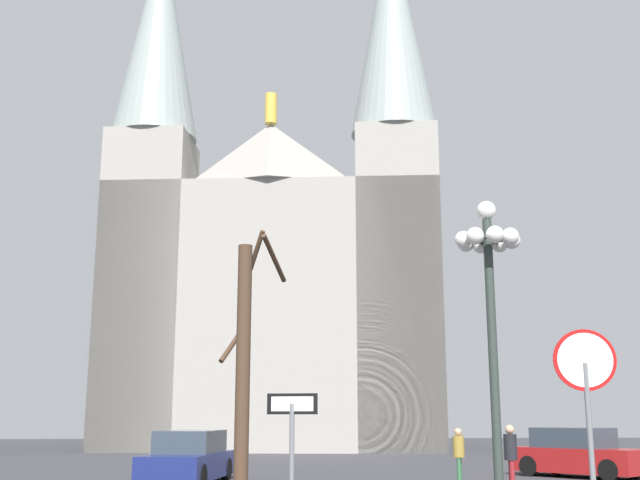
{
  "coord_description": "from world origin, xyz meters",
  "views": [
    {
      "loc": [
        -2.56,
        -8.12,
        1.93
      ],
      "look_at": [
        -0.44,
        20.07,
        8.2
      ],
      "focal_mm": 44.34,
      "sensor_mm": 36.0,
      "label": 1
    }
  ],
  "objects_px": {
    "bare_tree": "(244,373)",
    "pedestrian_walking": "(511,452)",
    "cathedral": "(277,277)",
    "parked_car_far_red": "(578,454)",
    "pedestrian_standing": "(459,451)",
    "street_lamp": "(490,299)",
    "stop_sign": "(587,392)",
    "parked_car_near_navy": "(189,459)",
    "one_way_arrow_sign": "(292,448)"
  },
  "relations": [
    {
      "from": "cathedral",
      "to": "parked_car_far_red",
      "type": "height_order",
      "value": "cathedral"
    },
    {
      "from": "stop_sign",
      "to": "bare_tree",
      "type": "relative_size",
      "value": 0.58
    },
    {
      "from": "one_way_arrow_sign",
      "to": "street_lamp",
      "type": "distance_m",
      "value": 4.76
    },
    {
      "from": "cathedral",
      "to": "stop_sign",
      "type": "xyz_separation_m",
      "value": [
        3.73,
        -35.81,
        -7.81
      ]
    },
    {
      "from": "parked_car_far_red",
      "to": "pedestrian_standing",
      "type": "height_order",
      "value": "pedestrian_standing"
    },
    {
      "from": "bare_tree",
      "to": "pedestrian_walking",
      "type": "relative_size",
      "value": 3.23
    },
    {
      "from": "stop_sign",
      "to": "parked_car_far_red",
      "type": "relative_size",
      "value": 0.74
    },
    {
      "from": "parked_car_near_navy",
      "to": "pedestrian_standing",
      "type": "bearing_deg",
      "value": -10.88
    },
    {
      "from": "parked_car_far_red",
      "to": "pedestrian_walking",
      "type": "distance_m",
      "value": 6.79
    },
    {
      "from": "stop_sign",
      "to": "one_way_arrow_sign",
      "type": "distance_m",
      "value": 4.3
    },
    {
      "from": "stop_sign",
      "to": "one_way_arrow_sign",
      "type": "relative_size",
      "value": 1.42
    },
    {
      "from": "parked_car_near_navy",
      "to": "stop_sign",
      "type": "bearing_deg",
      "value": -62.07
    },
    {
      "from": "stop_sign",
      "to": "pedestrian_walking",
      "type": "xyz_separation_m",
      "value": [
        1.53,
        8.56,
        -1.23
      ]
    },
    {
      "from": "one_way_arrow_sign",
      "to": "street_lamp",
      "type": "relative_size",
      "value": 0.39
    },
    {
      "from": "cathedral",
      "to": "stop_sign",
      "type": "relative_size",
      "value": 10.34
    },
    {
      "from": "cathedral",
      "to": "parked_car_far_red",
      "type": "distance_m",
      "value": 25.38
    },
    {
      "from": "pedestrian_walking",
      "to": "street_lamp",
      "type": "bearing_deg",
      "value": -109.27
    },
    {
      "from": "parked_car_near_navy",
      "to": "parked_car_far_red",
      "type": "height_order",
      "value": "parked_car_far_red"
    },
    {
      "from": "parked_car_near_navy",
      "to": "pedestrian_walking",
      "type": "xyz_separation_m",
      "value": [
        8.22,
        -4.06,
        0.33
      ]
    },
    {
      "from": "cathedral",
      "to": "parked_car_near_navy",
      "type": "distance_m",
      "value": 25.18
    },
    {
      "from": "stop_sign",
      "to": "one_way_arrow_sign",
      "type": "xyz_separation_m",
      "value": [
        -4.22,
        0.11,
        -0.78
      ]
    },
    {
      "from": "parked_car_near_navy",
      "to": "parked_car_far_red",
      "type": "bearing_deg",
      "value": 6.88
    },
    {
      "from": "bare_tree",
      "to": "stop_sign",
      "type": "bearing_deg",
      "value": -37.79
    },
    {
      "from": "stop_sign",
      "to": "parked_car_near_navy",
      "type": "relative_size",
      "value": 0.66
    },
    {
      "from": "street_lamp",
      "to": "pedestrian_walking",
      "type": "distance_m",
      "value": 7.34
    },
    {
      "from": "parked_car_far_red",
      "to": "pedestrian_standing",
      "type": "bearing_deg",
      "value": -147.51
    },
    {
      "from": "stop_sign",
      "to": "bare_tree",
      "type": "xyz_separation_m",
      "value": [
        -4.98,
        3.86,
        0.45
      ]
    },
    {
      "from": "street_lamp",
      "to": "pedestrian_walking",
      "type": "bearing_deg",
      "value": 70.73
    },
    {
      "from": "stop_sign",
      "to": "pedestrian_standing",
      "type": "xyz_separation_m",
      "value": [
        0.88,
        11.16,
        -1.31
      ]
    },
    {
      "from": "stop_sign",
      "to": "cathedral",
      "type": "bearing_deg",
      "value": 95.95
    },
    {
      "from": "stop_sign",
      "to": "parked_car_far_red",
      "type": "xyz_separation_m",
      "value": [
        5.47,
        14.09,
        -1.54
      ]
    },
    {
      "from": "stop_sign",
      "to": "parked_car_far_red",
      "type": "bearing_deg",
      "value": 68.79
    },
    {
      "from": "bare_tree",
      "to": "street_lamp",
      "type": "bearing_deg",
      "value": -21.45
    },
    {
      "from": "cathedral",
      "to": "street_lamp",
      "type": "bearing_deg",
      "value": -84.84
    },
    {
      "from": "bare_tree",
      "to": "pedestrian_standing",
      "type": "distance_m",
      "value": 9.53
    },
    {
      "from": "bare_tree",
      "to": "pedestrian_standing",
      "type": "bearing_deg",
      "value": 51.23
    },
    {
      "from": "cathedral",
      "to": "one_way_arrow_sign",
      "type": "xyz_separation_m",
      "value": [
        -0.49,
        -35.7,
        -8.59
      ]
    },
    {
      "from": "cathedral",
      "to": "bare_tree",
      "type": "distance_m",
      "value": 32.8
    },
    {
      "from": "street_lamp",
      "to": "parked_car_far_red",
      "type": "distance_m",
      "value": 13.78
    },
    {
      "from": "cathedral",
      "to": "pedestrian_standing",
      "type": "distance_m",
      "value": 26.68
    },
    {
      "from": "cathedral",
      "to": "street_lamp",
      "type": "height_order",
      "value": "cathedral"
    },
    {
      "from": "parked_car_near_navy",
      "to": "bare_tree",
      "type": "bearing_deg",
      "value": -78.98
    },
    {
      "from": "cathedral",
      "to": "pedestrian_walking",
      "type": "distance_m",
      "value": 29.19
    },
    {
      "from": "pedestrian_standing",
      "to": "parked_car_far_red",
      "type": "bearing_deg",
      "value": 32.49
    },
    {
      "from": "one_way_arrow_sign",
      "to": "parked_car_near_navy",
      "type": "xyz_separation_m",
      "value": [
        -2.47,
        12.51,
        -0.78
      ]
    },
    {
      "from": "one_way_arrow_sign",
      "to": "parked_car_far_red",
      "type": "distance_m",
      "value": 17.02
    },
    {
      "from": "bare_tree",
      "to": "parked_car_far_red",
      "type": "height_order",
      "value": "bare_tree"
    },
    {
      "from": "stop_sign",
      "to": "pedestrian_walking",
      "type": "distance_m",
      "value": 8.78
    },
    {
      "from": "street_lamp",
      "to": "parked_car_near_navy",
      "type": "xyz_separation_m",
      "value": [
        -5.99,
        10.44,
        -3.21
      ]
    },
    {
      "from": "street_lamp",
      "to": "bare_tree",
      "type": "height_order",
      "value": "street_lamp"
    }
  ]
}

